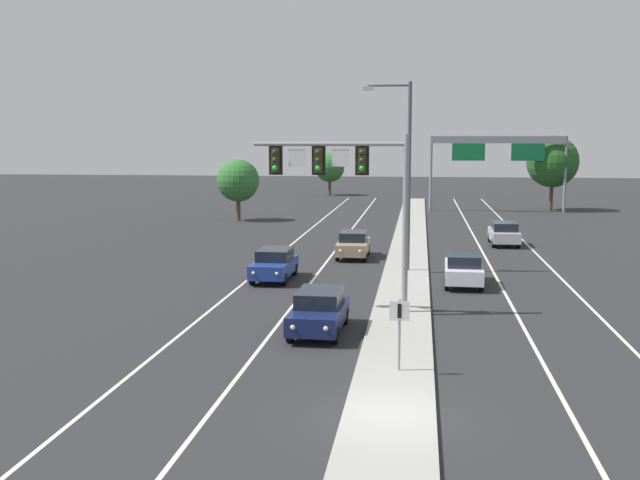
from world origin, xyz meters
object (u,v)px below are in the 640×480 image
Objects in this scene: highway_sign_gantry at (498,149)px; tree_far_left_a at (238,181)px; car_oncoming_tan at (353,244)px; car_oncoming_navy at (319,311)px; overhead_signal_mast at (352,181)px; street_lamp_median at (405,165)px; car_oncoming_blue at (274,264)px; car_receding_white at (464,269)px; median_sign_post at (399,324)px; tree_far_left_b at (330,167)px; tree_far_right_a at (553,162)px; car_receding_silver at (504,233)px.

highway_sign_gantry is 26.21m from tree_far_left_a.
car_oncoming_navy is at bearing -88.98° from car_oncoming_tan.
overhead_signal_mast is 10.36m from street_lamp_median.
car_oncoming_blue is 0.99× the size of car_receding_white.
car_oncoming_navy is (-3.10, 4.87, -0.77)m from median_sign_post.
overhead_signal_mast is 15.90m from car_oncoming_tan.
car_oncoming_navy is 11.74m from car_receding_white.
car_receding_white is (4.93, 6.93, -4.64)m from overhead_signal_mast.
car_receding_white is at bearing 60.20° from car_oncoming_navy.
car_oncoming_navy and car_oncoming_blue have the same top height.
car_oncoming_navy is at bearing -83.59° from tree_far_left_b.
tree_far_left_a is (-15.11, 25.15, -2.26)m from street_lamp_median.
tree_far_left_b is (-10.75, 57.14, -2.21)m from street_lamp_median.
overhead_signal_mast is at bearing -69.52° from tree_far_left_a.
tree_far_left_a is 0.72× the size of tree_far_right_a.
street_lamp_median is 14.42m from car_receding_silver.
median_sign_post is at bearing -81.68° from tree_far_left_b.
car_oncoming_tan is 0.34× the size of highway_sign_gantry.
tree_far_left_b is at bearing 100.66° from street_lamp_median.
tree_far_left_a is (-13.20, 35.33, -1.93)m from overhead_signal_mast.
overhead_signal_mast reaches higher than car_oncoming_navy.
car_oncoming_tan is 10.28m from car_receding_white.
street_lamp_median is at bearing -59.00° from tree_far_left_a.
street_lamp_median is at bearing -118.85° from car_receding_silver.
street_lamp_median is at bearing -79.34° from tree_far_left_b.
tree_far_right_a is at bearing 75.40° from car_receding_white.
median_sign_post is 15.33m from car_receding_white.
overhead_signal_mast is 3.27× the size of median_sign_post.
tree_far_left_a is at bearing 122.55° from car_receding_white.
car_receding_white is 15.51m from car_receding_silver.
tree_far_right_a is at bearing 21.79° from highway_sign_gantry.
street_lamp_median is 2.23× the size of car_oncoming_tan.
tree_far_left_a is at bearing 121.00° from street_lamp_median.
tree_far_left_b is (-7.60, 52.16, 2.76)m from car_oncoming_tan.
car_oncoming_navy is 1.00× the size of car_oncoming_blue.
overhead_signal_mast reaches higher than median_sign_post.
tree_far_right_a is (13.69, 57.09, 3.33)m from median_sign_post.
car_oncoming_blue is 42.57m from highway_sign_gantry.
car_receding_white is at bearing -103.10° from car_receding_silver.
car_oncoming_tan is at bearing 98.37° from median_sign_post.
highway_sign_gantry is (11.49, 31.55, 5.34)m from car_oncoming_tan.
highway_sign_gantry is at bearing 77.40° from car_oncoming_navy.
car_receding_white is at bearing -53.16° from car_oncoming_tan.
tree_far_left_a is at bearing 148.44° from car_receding_silver.
car_receding_silver is at bearing 76.90° from car_receding_white.
tree_far_right_a is (5.62, 2.25, -1.25)m from highway_sign_gantry.
car_oncoming_blue is at bearing 109.44° from car_oncoming_navy.
street_lamp_median is 1.85× the size of tree_far_left_a.
tree_far_right_a is at bearing 76.52° from median_sign_post.
car_oncoming_tan is (-3.43, 23.29, -0.77)m from median_sign_post.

